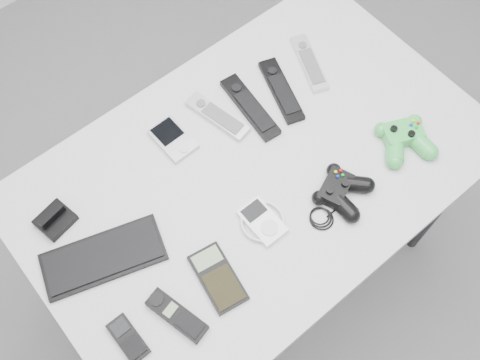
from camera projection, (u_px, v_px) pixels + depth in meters
floor at (270, 249)px, 2.16m from camera, size 3.50×3.50×0.00m
desk at (255, 180)px, 1.48m from camera, size 1.18×0.76×0.79m
pda_keyboard at (103, 257)px, 1.31m from camera, size 0.31×0.20×0.02m
dock_bracket at (54, 218)px, 1.34m from camera, size 0.10×0.09×0.04m
pda at (173, 139)px, 1.45m from camera, size 0.08×0.12×0.02m
remote_silver_a at (217, 116)px, 1.48m from camera, size 0.08×0.19×0.02m
remote_black_a at (250, 107)px, 1.49m from camera, size 0.07×0.22×0.02m
remote_black_b at (281, 90)px, 1.52m from camera, size 0.11×0.22×0.02m
remote_silver_b at (309, 63)px, 1.56m from camera, size 0.12×0.20×0.02m
mobile_phone at (128, 339)px, 1.22m from camera, size 0.05×0.11×0.02m
cordless_handset at (177, 315)px, 1.24m from camera, size 0.08×0.15×0.02m
calculator at (218, 278)px, 1.29m from camera, size 0.10×0.17×0.02m
mp3_player at (262, 221)px, 1.35m from camera, size 0.11×0.12×0.02m
controller_black at (341, 190)px, 1.37m from camera, size 0.26×0.21×0.04m
controller_green at (405, 138)px, 1.43m from camera, size 0.19×0.19×0.05m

